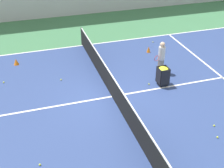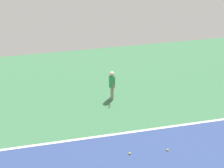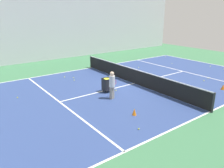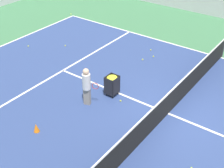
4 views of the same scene
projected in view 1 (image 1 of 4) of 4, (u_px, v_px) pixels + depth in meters
The scene contains 17 objects.
ground_plane at pixel (112, 97), 13.50m from camera, with size 35.15×35.15×0.00m, color #3D754C.
court_playing_area at pixel (112, 97), 13.50m from camera, with size 11.38×20.20×0.00m.
line_sideline_left at pixel (83, 45), 18.15m from camera, with size 0.10×20.20×0.00m, color white.
line_service_far at pixel (222, 77), 14.92m from camera, with size 11.38×0.10×0.00m, color white.
line_centre_service at pixel (112, 96), 13.49m from camera, with size 0.10×11.11×0.00m, color white.
tennis_net at pixel (112, 86), 13.21m from camera, with size 11.68×0.10×1.06m.
coach_at_net at pixel (161, 55), 14.87m from camera, with size 0.41×0.66×1.62m.
ball_cart at pixel (163, 73), 14.02m from camera, with size 0.51×0.46×0.91m.
training_cone_0 at pixel (16, 62), 15.99m from camera, with size 0.27×0.27×0.33m, color orange.
training_cone_1 at pixel (149, 49), 17.27m from camera, with size 0.21×0.21×0.34m, color orange.
tennis_ball_1 at pixel (153, 42), 18.49m from camera, with size 0.07×0.07×0.07m, color yellow.
tennis_ball_2 at pixel (149, 84), 14.33m from camera, with size 0.07×0.07×0.07m, color yellow.
tennis_ball_4 at pixel (217, 137), 11.16m from camera, with size 0.07×0.07×0.07m, color yellow.
tennis_ball_9 at pixel (61, 80), 14.68m from camera, with size 0.07×0.07×0.07m, color yellow.
tennis_ball_15 at pixel (214, 126), 11.72m from camera, with size 0.07×0.07×0.07m, color yellow.
tennis_ball_16 at pixel (40, 165), 10.01m from camera, with size 0.07×0.07×0.07m, color yellow.
tennis_ball_17 at pixel (4, 82), 14.46m from camera, with size 0.07×0.07×0.07m, color yellow.
Camera 1 is at (10.77, -3.39, 7.42)m, focal length 50.00 mm.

